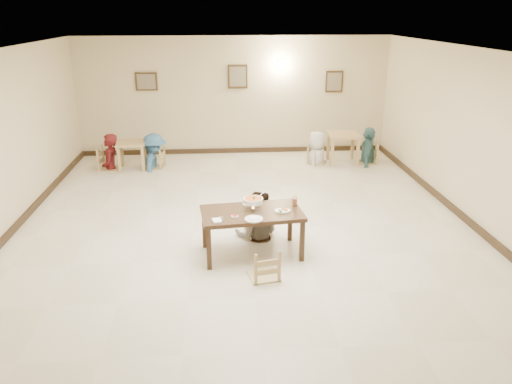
{
  "coord_description": "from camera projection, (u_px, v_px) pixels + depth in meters",
  "views": [
    {
      "loc": [
        -0.42,
        -7.93,
        3.58
      ],
      "look_at": [
        0.16,
        -0.4,
        0.83
      ],
      "focal_mm": 35.0,
      "sensor_mm": 36.0,
      "label": 1
    }
  ],
  "objects": [
    {
      "name": "bg_diner_d",
      "position": [
        370.0,
        128.0,
        12.19
      ],
      "size": [
        0.74,
        1.12,
        1.77
      ],
      "primitive_type": "imported",
      "rotation": [
        0.0,
        0.0,
        1.24
      ],
      "color": "slate",
      "rests_on": "floor"
    },
    {
      "name": "chili_dish",
      "position": [
        235.0,
        216.0,
        7.36
      ],
      "size": [
        0.11,
        0.11,
        0.02
      ],
      "color": "white",
      "rests_on": "main_table"
    },
    {
      "name": "chair_near",
      "position": [
        264.0,
        249.0,
        6.98
      ],
      "size": [
        0.41,
        0.41,
        0.88
      ],
      "rotation": [
        0.0,
        0.0,
        3.34
      ],
      "color": "tan",
      "rests_on": "floor"
    },
    {
      "name": "bg_chair_rr",
      "position": [
        368.0,
        143.0,
        12.32
      ],
      "size": [
        0.47,
        0.47,
        0.99
      ],
      "rotation": [
        0.0,
        0.0,
        -1.77
      ],
      "color": "tan",
      "rests_on": "floor"
    },
    {
      "name": "bg_diner_b",
      "position": [
        153.0,
        134.0,
        11.79
      ],
      "size": [
        0.66,
        1.1,
        1.68
      ],
      "primitive_type": "imported",
      "rotation": [
        0.0,
        0.0,
        1.54
      ],
      "color": "teal",
      "rests_on": "floor"
    },
    {
      "name": "chair_far",
      "position": [
        257.0,
        210.0,
        8.34
      ],
      "size": [
        0.41,
        0.41,
        0.87
      ],
      "rotation": [
        0.0,
        0.0,
        0.13
      ],
      "color": "tan",
      "rests_on": "floor"
    },
    {
      "name": "bg_diner_a",
      "position": [
        108.0,
        134.0,
        11.66
      ],
      "size": [
        0.46,
        0.66,
        1.72
      ],
      "primitive_type": "imported",
      "rotation": [
        0.0,
        0.0,
        4.79
      ],
      "color": "#551315",
      "rests_on": "floor"
    },
    {
      "name": "baseboard_right",
      "position": [
        466.0,
        219.0,
        8.96
      ],
      "size": [
        0.06,
        10.0,
        0.12
      ],
      "primitive_type": "cube",
      "color": "#312214",
      "rests_on": "floor"
    },
    {
      "name": "bg_chair_lr",
      "position": [
        154.0,
        149.0,
        11.92
      ],
      "size": [
        0.43,
        0.43,
        0.92
      ],
      "rotation": [
        0.0,
        0.0,
        -1.74
      ],
      "color": "tan",
      "rests_on": "floor"
    },
    {
      "name": "wall_sconce",
      "position": [
        281.0,
        64.0,
        12.63
      ],
      "size": [
        0.16,
        0.05,
        0.22
      ],
      "primitive_type": "cube",
      "color": "#FFD88C",
      "rests_on": "wall_back"
    },
    {
      "name": "wall_front",
      "position": [
        284.0,
        326.0,
        3.49
      ],
      "size": [
        10.0,
        0.0,
        10.0
      ],
      "primitive_type": "plane",
      "rotation": [
        -1.57,
        0.0,
        0.0
      ],
      "color": "beige",
      "rests_on": "floor"
    },
    {
      "name": "rice_plate_near",
      "position": [
        254.0,
        219.0,
        7.26
      ],
      "size": [
        0.27,
        0.27,
        0.06
      ],
      "color": "white",
      "rests_on": "main_table"
    },
    {
      "name": "baseboard_left",
      "position": [
        10.0,
        233.0,
        8.38
      ],
      "size": [
        0.06,
        10.0,
        0.12
      ],
      "primitive_type": "cube",
      "color": "#312214",
      "rests_on": "floor"
    },
    {
      "name": "bg_chair_ll",
      "position": [
        109.0,
        148.0,
        11.77
      ],
      "size": [
        0.49,
        0.49,
        1.05
      ],
      "rotation": [
        0.0,
        0.0,
        1.49
      ],
      "color": "tan",
      "rests_on": "floor"
    },
    {
      "name": "main_table",
      "position": [
        252.0,
        216.0,
        7.59
      ],
      "size": [
        1.6,
        1.01,
        0.71
      ],
      "rotation": [
        0.0,
        0.0,
        0.11
      ],
      "color": "#3C2717",
      "rests_on": "floor"
    },
    {
      "name": "bg_table_right",
      "position": [
        343.0,
        139.0,
        12.26
      ],
      "size": [
        0.78,
        0.78,
        0.74
      ],
      "rotation": [
        0.0,
        0.0,
        -0.06
      ],
      "color": "tan",
      "rests_on": "floor"
    },
    {
      "name": "picture_a",
      "position": [
        146.0,
        82.0,
        12.52
      ],
      "size": [
        0.55,
        0.04,
        0.45
      ],
      "color": "#3C2B13",
      "rests_on": "wall_back"
    },
    {
      "name": "drink_glass",
      "position": [
        295.0,
        202.0,
        7.75
      ],
      "size": [
        0.08,
        0.08,
        0.16
      ],
      "color": "white",
      "rests_on": "main_table"
    },
    {
      "name": "picture_b",
      "position": [
        238.0,
        77.0,
        12.65
      ],
      "size": [
        0.5,
        0.04,
        0.6
      ],
      "color": "#3C2B13",
      "rests_on": "wall_back"
    },
    {
      "name": "fried_plate",
      "position": [
        283.0,
        210.0,
        7.56
      ],
      "size": [
        0.24,
        0.24,
        0.05
      ],
      "color": "white",
      "rests_on": "main_table"
    },
    {
      "name": "bg_chair_rl",
      "position": [
        317.0,
        145.0,
        12.3
      ],
      "size": [
        0.43,
        0.43,
        0.92
      ],
      "rotation": [
        0.0,
        0.0,
        1.22
      ],
      "color": "tan",
      "rests_on": "floor"
    },
    {
      "name": "curry_warmer",
      "position": [
        253.0,
        200.0,
        7.56
      ],
      "size": [
        0.34,
        0.3,
        0.27
      ],
      "color": "silver",
      "rests_on": "main_table"
    },
    {
      "name": "wall_back",
      "position": [
        234.0,
        96.0,
        12.86
      ],
      "size": [
        10.0,
        0.0,
        10.0
      ],
      "primitive_type": "plane",
      "rotation": [
        1.57,
        0.0,
        0.0
      ],
      "color": "beige",
      "rests_on": "floor"
    },
    {
      "name": "main_diner",
      "position": [
        257.0,
        192.0,
        8.14
      ],
      "size": [
        0.83,
        0.68,
        1.59
      ],
      "primitive_type": "imported",
      "rotation": [
        0.0,
        0.0,
        3.03
      ],
      "color": "gray",
      "rests_on": "floor"
    },
    {
      "name": "floor",
      "position": [
        245.0,
        229.0,
        8.69
      ],
      "size": [
        10.0,
        10.0,
        0.0
      ],
      "primitive_type": "plane",
      "color": "beige",
      "rests_on": "ground"
    },
    {
      "name": "picture_c",
      "position": [
        334.0,
        82.0,
        12.89
      ],
      "size": [
        0.45,
        0.04,
        0.55
      ],
      "color": "#3C2B13",
      "rests_on": "wall_back"
    },
    {
      "name": "rice_plate_far",
      "position": [
        252.0,
        204.0,
        7.82
      ],
      "size": [
        0.3,
        0.3,
        0.07
      ],
      "color": "white",
      "rests_on": "main_table"
    },
    {
      "name": "baseboard_back",
      "position": [
        235.0,
        150.0,
        13.32
      ],
      "size": [
        8.0,
        0.06,
        0.12
      ],
      "primitive_type": "cube",
      "color": "#312214",
      "rests_on": "floor"
    },
    {
      "name": "bg_diner_c",
      "position": [
        318.0,
        132.0,
        12.19
      ],
      "size": [
        0.8,
        0.92,
        1.58
      ],
      "primitive_type": "imported",
      "rotation": [
        0.0,
        0.0,
        4.23
      ],
      "color": "silver",
      "rests_on": "floor"
    },
    {
      "name": "bg_table_left",
      "position": [
        131.0,
        147.0,
        11.83
      ],
      "size": [
        0.7,
        0.7,
        0.66
      ],
      "rotation": [
        0.0,
        0.0,
        0.07
      ],
      "color": "tan",
      "rests_on": "floor"
    },
    {
      "name": "wall_right",
      "position": [
        480.0,
        141.0,
        8.46
      ],
      "size": [
        0.0,
        10.0,
        10.0
      ],
      "primitive_type": "plane",
      "rotation": [
        1.57,
        0.0,
        -1.57
      ],
      "color": "beige",
      "rests_on": "floor"
    },
    {
      "name": "ceiling",
      "position": [
        244.0,
        51.0,
        7.66
      ],
      "size": [
        10.0,
        10.0,
        0.0
      ],
      "primitive_type": "plane",
      "color": "white",
      "rests_on": "wall_back"
    },
    {
      "name": "napkin_cutlery",
      "position": [
        217.0,
        221.0,
        7.2
      ],
      "size": [
        0.18,
        0.26,
        0.03
      ],
      "color": "white",
      "rests_on": "main_table"
    }
  ]
}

